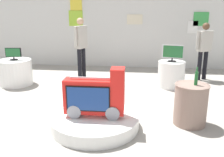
{
  "coord_description": "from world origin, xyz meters",
  "views": [
    {
      "loc": [
        1.11,
        -4.51,
        2.06
      ],
      "look_at": [
        0.58,
        0.22,
        0.72
      ],
      "focal_mm": 40.09,
      "sensor_mm": 36.0,
      "label": 1
    }
  ],
  "objects_px": {
    "shopper_browsing_rear": "(204,47)",
    "tv_on_center_rear": "(13,54)",
    "novelty_firetruck_tv": "(95,97)",
    "main_display_pedestal": "(95,121)",
    "side_table_round": "(191,104)",
    "shopper_browsing_near_truck": "(81,43)",
    "display_pedestal_left_rear": "(171,74)",
    "display_pedestal_center_rear": "(15,72)",
    "bottle_on_side_table": "(196,78)",
    "tv_on_left_rear": "(173,53)"
  },
  "relations": [
    {
      "from": "shopper_browsing_rear",
      "to": "tv_on_center_rear",
      "type": "bearing_deg",
      "value": -168.34
    },
    {
      "from": "novelty_firetruck_tv",
      "to": "shopper_browsing_rear",
      "type": "relative_size",
      "value": 0.63
    },
    {
      "from": "main_display_pedestal",
      "to": "shopper_browsing_rear",
      "type": "relative_size",
      "value": 0.94
    },
    {
      "from": "side_table_round",
      "to": "shopper_browsing_near_truck",
      "type": "bearing_deg",
      "value": 133.18
    },
    {
      "from": "display_pedestal_left_rear",
      "to": "display_pedestal_center_rear",
      "type": "bearing_deg",
      "value": -176.54
    },
    {
      "from": "tv_on_center_rear",
      "to": "display_pedestal_center_rear",
      "type": "bearing_deg",
      "value": 82.68
    },
    {
      "from": "tv_on_center_rear",
      "to": "side_table_round",
      "type": "height_order",
      "value": "tv_on_center_rear"
    },
    {
      "from": "bottle_on_side_table",
      "to": "side_table_round",
      "type": "bearing_deg",
      "value": 157.27
    },
    {
      "from": "shopper_browsing_near_truck",
      "to": "main_display_pedestal",
      "type": "bearing_deg",
      "value": -73.12
    },
    {
      "from": "tv_on_center_rear",
      "to": "side_table_round",
      "type": "distance_m",
      "value": 4.8
    },
    {
      "from": "display_pedestal_left_rear",
      "to": "novelty_firetruck_tv",
      "type": "bearing_deg",
      "value": -121.59
    },
    {
      "from": "side_table_round",
      "to": "novelty_firetruck_tv",
      "type": "bearing_deg",
      "value": -168.55
    },
    {
      "from": "main_display_pedestal",
      "to": "tv_on_center_rear",
      "type": "xyz_separation_m",
      "value": [
        -2.64,
        2.33,
        0.76
      ]
    },
    {
      "from": "side_table_round",
      "to": "shopper_browsing_rear",
      "type": "relative_size",
      "value": 0.46
    },
    {
      "from": "novelty_firetruck_tv",
      "to": "bottle_on_side_table",
      "type": "bearing_deg",
      "value": 10.45
    },
    {
      "from": "display_pedestal_left_rear",
      "to": "tv_on_left_rear",
      "type": "xyz_separation_m",
      "value": [
        0.0,
        -0.0,
        0.59
      ]
    },
    {
      "from": "shopper_browsing_near_truck",
      "to": "side_table_round",
      "type": "bearing_deg",
      "value": -46.82
    },
    {
      "from": "main_display_pedestal",
      "to": "shopper_browsing_rear",
      "type": "xyz_separation_m",
      "value": [
        2.6,
        3.41,
        0.86
      ]
    },
    {
      "from": "display_pedestal_center_rear",
      "to": "bottle_on_side_table",
      "type": "relative_size",
      "value": 2.79
    },
    {
      "from": "tv_on_center_rear",
      "to": "display_pedestal_left_rear",
      "type": "bearing_deg",
      "value": 3.51
    },
    {
      "from": "main_display_pedestal",
      "to": "novelty_firetruck_tv",
      "type": "relative_size",
      "value": 1.5
    },
    {
      "from": "main_display_pedestal",
      "to": "tv_on_left_rear",
      "type": "height_order",
      "value": "tv_on_left_rear"
    },
    {
      "from": "display_pedestal_left_rear",
      "to": "main_display_pedestal",
      "type": "bearing_deg",
      "value": -121.96
    },
    {
      "from": "tv_on_center_rear",
      "to": "shopper_browsing_near_truck",
      "type": "height_order",
      "value": "shopper_browsing_near_truck"
    },
    {
      "from": "main_display_pedestal",
      "to": "shopper_browsing_near_truck",
      "type": "height_order",
      "value": "shopper_browsing_near_truck"
    },
    {
      "from": "tv_on_center_rear",
      "to": "side_table_round",
      "type": "bearing_deg",
      "value": -24.66
    },
    {
      "from": "tv_on_left_rear",
      "to": "novelty_firetruck_tv",
      "type": "bearing_deg",
      "value": -121.64
    },
    {
      "from": "display_pedestal_center_rear",
      "to": "tv_on_center_rear",
      "type": "relative_size",
      "value": 2.11
    },
    {
      "from": "tv_on_left_rear",
      "to": "display_pedestal_center_rear",
      "type": "relative_size",
      "value": 0.61
    },
    {
      "from": "tv_on_center_rear",
      "to": "shopper_browsing_rear",
      "type": "distance_m",
      "value": 5.35
    },
    {
      "from": "side_table_round",
      "to": "bottle_on_side_table",
      "type": "xyz_separation_m",
      "value": [
        0.05,
        -0.02,
        0.5
      ]
    },
    {
      "from": "shopper_browsing_near_truck",
      "to": "tv_on_center_rear",
      "type": "bearing_deg",
      "value": -153.18
    },
    {
      "from": "main_display_pedestal",
      "to": "novelty_firetruck_tv",
      "type": "height_order",
      "value": "novelty_firetruck_tv"
    },
    {
      "from": "tv_on_left_rear",
      "to": "shopper_browsing_rear",
      "type": "bearing_deg",
      "value": 39.93
    },
    {
      "from": "main_display_pedestal",
      "to": "side_table_round",
      "type": "relative_size",
      "value": 2.07
    },
    {
      "from": "tv_on_left_rear",
      "to": "main_display_pedestal",
      "type": "bearing_deg",
      "value": -122.02
    },
    {
      "from": "side_table_round",
      "to": "shopper_browsing_near_truck",
      "type": "distance_m",
      "value": 3.95
    },
    {
      "from": "tv_on_left_rear",
      "to": "shopper_browsing_near_truck",
      "type": "relative_size",
      "value": 0.3
    },
    {
      "from": "shopper_browsing_near_truck",
      "to": "display_pedestal_left_rear",
      "type": "bearing_deg",
      "value": -12.8
    },
    {
      "from": "main_display_pedestal",
      "to": "bottle_on_side_table",
      "type": "relative_size",
      "value": 4.87
    },
    {
      "from": "main_display_pedestal",
      "to": "display_pedestal_left_rear",
      "type": "bearing_deg",
      "value": 58.04
    },
    {
      "from": "tv_on_left_rear",
      "to": "side_table_round",
      "type": "distance_m",
      "value": 2.32
    },
    {
      "from": "main_display_pedestal",
      "to": "tv_on_left_rear",
      "type": "xyz_separation_m",
      "value": [
        1.62,
        2.59,
        0.82
      ]
    },
    {
      "from": "shopper_browsing_rear",
      "to": "novelty_firetruck_tv",
      "type": "bearing_deg",
      "value": -127.08
    },
    {
      "from": "side_table_round",
      "to": "shopper_browsing_rear",
      "type": "xyz_separation_m",
      "value": [
        0.9,
        3.07,
        0.59
      ]
    },
    {
      "from": "display_pedestal_left_rear",
      "to": "tv_on_left_rear",
      "type": "distance_m",
      "value": 0.59
    },
    {
      "from": "shopper_browsing_near_truck",
      "to": "novelty_firetruck_tv",
      "type": "bearing_deg",
      "value": -72.83
    },
    {
      "from": "display_pedestal_left_rear",
      "to": "side_table_round",
      "type": "distance_m",
      "value": 2.26
    },
    {
      "from": "shopper_browsing_near_truck",
      "to": "shopper_browsing_rear",
      "type": "distance_m",
      "value": 3.57
    },
    {
      "from": "bottle_on_side_table",
      "to": "shopper_browsing_near_truck",
      "type": "relative_size",
      "value": 0.18
    }
  ]
}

